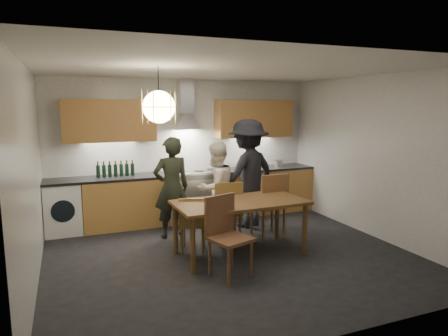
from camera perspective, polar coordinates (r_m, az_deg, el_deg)
name	(u,v)px	position (r m, az deg, el deg)	size (l,w,h in m)	color
ground	(230,255)	(5.85, 0.86, -12.32)	(5.00, 5.00, 0.00)	black
room_shell	(230,136)	(5.46, 0.91, 4.61)	(5.02, 4.52, 2.61)	white
counter_run	(191,196)	(7.48, -4.72, -3.98)	(5.00, 0.62, 0.90)	tan
range_stove	(190,196)	(7.47, -4.88, -4.07)	(0.90, 0.60, 0.92)	silver
wall_fixtures	(187,119)	(7.40, -5.31, 6.99)	(4.30, 0.54, 1.10)	#BA8547
pendant_lamp	(159,107)	(5.05, -9.28, 8.61)	(0.43, 0.43, 0.70)	black
dining_table	(240,207)	(5.69, 2.31, -5.61)	(1.88, 0.98, 0.78)	brown
chair_back_left	(192,221)	(5.85, -4.54, -7.50)	(0.48, 0.48, 0.82)	brown
chair_back_mid	(228,207)	(6.23, 0.52, -5.65)	(0.51, 0.51, 0.96)	brown
chair_back_right	(271,201)	(6.44, 6.74, -4.72)	(0.49, 0.49, 1.05)	brown
chair_front	(226,230)	(5.03, 0.22, -8.88)	(0.58, 0.58, 1.01)	brown
person_left	(172,188)	(6.44, -7.49, -2.80)	(0.60, 0.39, 1.63)	black
person_mid	(216,188)	(6.61, -1.16, -2.90)	(0.74, 0.58, 1.52)	white
person_right	(248,173)	(6.98, 3.42, -0.77)	(1.22, 0.70, 1.89)	black
mixing_bowl	(246,167)	(7.75, 3.09, 0.15)	(0.29, 0.29, 0.07)	#B8B8BC
stock_pot	(279,164)	(8.10, 7.81, 0.63)	(0.17, 0.17, 0.12)	#B7B7BA
wine_bottles	(115,169)	(7.14, -15.24, -0.10)	(0.64, 0.06, 0.27)	black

